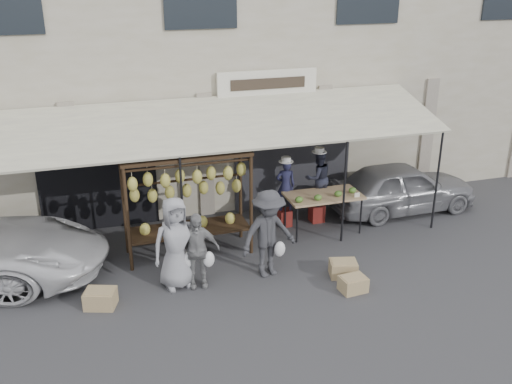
% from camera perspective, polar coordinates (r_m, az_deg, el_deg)
% --- Properties ---
extents(ground_plane, '(90.00, 90.00, 0.00)m').
position_cam_1_polar(ground_plane, '(11.07, -0.81, -9.19)').
color(ground_plane, '#2D2D30').
extents(shophouse, '(24.00, 6.15, 7.30)m').
position_cam_1_polar(shophouse, '(15.96, -7.76, 14.19)').
color(shophouse, '#BCB5A3').
rests_on(shophouse, ground_plane).
extents(awning, '(10.00, 2.35, 2.92)m').
position_cam_1_polar(awning, '(12.11, -3.93, 6.77)').
color(awning, beige).
rests_on(awning, ground_plane).
extents(banana_rack, '(2.60, 0.90, 2.24)m').
position_cam_1_polar(banana_rack, '(11.60, -6.92, 0.74)').
color(banana_rack, black).
rests_on(banana_rack, ground_plane).
extents(produce_table, '(1.70, 0.90, 1.04)m').
position_cam_1_polar(produce_table, '(12.86, 6.82, -0.46)').
color(produce_table, tan).
rests_on(produce_table, ground_plane).
extents(vendor_left, '(0.49, 0.37, 1.22)m').
position_cam_1_polar(vendor_left, '(13.05, 2.97, 0.66)').
color(vendor_left, '#202141').
rests_on(vendor_left, stool_left).
extents(vendor_right, '(0.70, 0.57, 1.33)m').
position_cam_1_polar(vendor_right, '(13.30, 6.23, 1.41)').
color(vendor_right, '#222433').
rests_on(vendor_right, stool_right).
extents(customer_left, '(0.95, 0.69, 1.80)m').
position_cam_1_polar(customer_left, '(10.70, -8.03, -5.09)').
color(customer_left, gray).
rests_on(customer_left, ground_plane).
extents(customer_mid, '(0.91, 0.45, 1.49)m').
position_cam_1_polar(customer_mid, '(10.73, -5.99, -5.82)').
color(customer_mid, gray).
rests_on(customer_mid, ground_plane).
extents(customer_right, '(1.26, 0.89, 1.78)m').
position_cam_1_polar(customer_right, '(10.98, 1.25, -4.19)').
color(customer_right, '#343437').
rests_on(customer_right, ground_plane).
extents(stool_left, '(0.35, 0.35, 0.40)m').
position_cam_1_polar(stool_left, '(13.36, 2.91, -2.57)').
color(stool_left, maroon).
rests_on(stool_left, ground_plane).
extents(stool_right, '(0.34, 0.34, 0.44)m').
position_cam_1_polar(stool_right, '(13.63, 6.09, -2.06)').
color(stool_right, maroon).
rests_on(stool_right, ground_plane).
extents(crate_near_a, '(0.51, 0.41, 0.29)m').
position_cam_1_polar(crate_near_a, '(10.94, 9.69, -9.07)').
color(crate_near_a, tan).
rests_on(crate_near_a, ground_plane).
extents(crate_near_b, '(0.60, 0.51, 0.31)m').
position_cam_1_polar(crate_near_b, '(11.40, 8.71, -7.58)').
color(crate_near_b, tan).
rests_on(crate_near_b, ground_plane).
extents(crate_far, '(0.63, 0.56, 0.32)m').
position_cam_1_polar(crate_far, '(10.70, -15.29, -10.24)').
color(crate_far, tan).
rests_on(crate_far, ground_plane).
extents(sedan, '(3.66, 1.52, 1.24)m').
position_cam_1_polar(sedan, '(14.45, 14.39, 0.49)').
color(sedan, gray).
rests_on(sedan, ground_plane).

